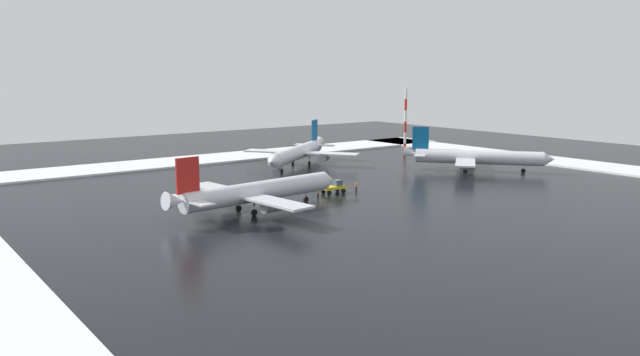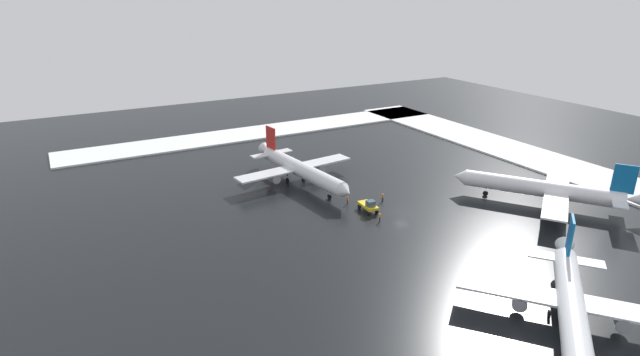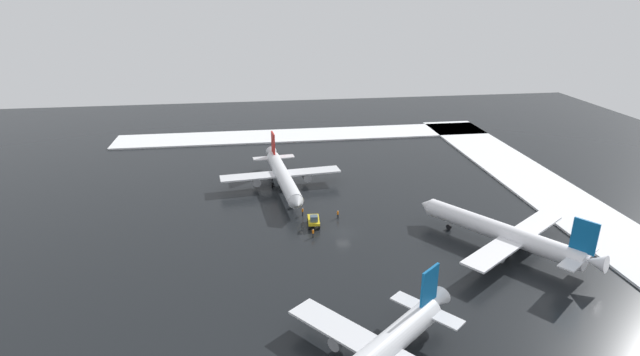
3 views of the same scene
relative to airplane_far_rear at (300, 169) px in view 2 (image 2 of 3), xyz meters
The scene contains 10 objects.
ground_plane 25.58m from the airplane_far_rear, 156.84° to the right, with size 240.00×240.00×0.00m, color black.
snow_bank_far 64.42m from the airplane_far_rear, 111.24° to the right, with size 152.00×16.00×0.45m, color white.
snow_bank_right 44.92m from the airplane_far_rear, 12.86° to the right, with size 14.00×116.00×0.45m, color white.
airplane_far_rear is the anchor object (origin of this frame).
airplane_foreground_jet 50.18m from the airplane_far_rear, 132.85° to the right, with size 29.96×25.81×10.31m.
airplane_parked_starboard 62.25m from the airplane_far_rear, behind, with size 25.46×27.89×10.01m.
pushback_tug 20.55m from the airplane_far_rear, 166.82° to the right, with size 4.74×2.58×2.50m.
ground_crew_by_nose_gear 19.94m from the airplane_far_rear, 149.78° to the right, with size 0.36×0.36×1.71m.
ground_crew_near_tug 15.33m from the airplane_far_rear, 168.52° to the right, with size 0.36×0.36×1.71m.
ground_crew_beside_wing 25.07m from the airplane_far_rear, behind, with size 0.36×0.36×1.71m.
Camera 2 is at (-68.93, 56.16, 39.71)m, focal length 28.00 mm.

